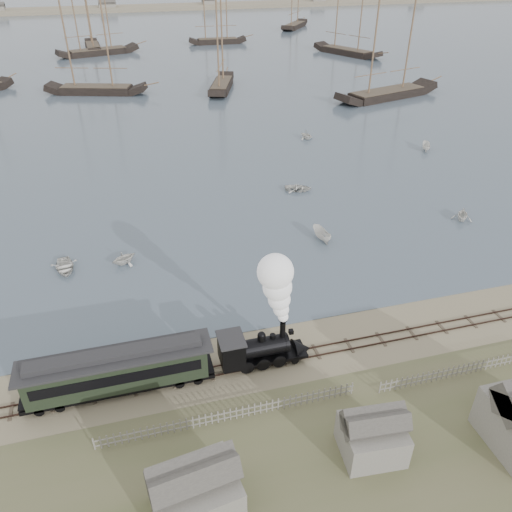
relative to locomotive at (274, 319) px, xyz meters
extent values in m
plane|color=gray|center=(1.84, 2.00, -4.43)|extent=(600.00, 600.00, 0.00)
cube|color=#495968|center=(1.84, 172.00, -4.40)|extent=(600.00, 336.00, 0.06)
cube|color=#32211B|center=(1.84, -0.50, -4.33)|extent=(120.00, 0.08, 0.12)
cube|color=#32211B|center=(1.84, 0.50, -4.33)|extent=(120.00, 0.08, 0.12)
cube|color=#43382B|center=(1.84, 0.00, -4.40)|extent=(120.00, 1.80, 0.06)
cube|color=tan|center=(1.84, 252.00, -4.43)|extent=(500.00, 20.00, 1.80)
cube|color=black|center=(-0.78, 0.00, -3.70)|extent=(6.99, 2.05, 0.26)
cylinder|color=black|center=(-1.19, 0.00, -2.68)|extent=(4.32, 1.54, 1.54)
cube|color=black|center=(-3.45, 0.00, -2.47)|extent=(1.85, 2.26, 2.36)
cube|color=#2A2A2C|center=(-3.45, 0.00, -1.24)|extent=(2.05, 2.47, 0.12)
cylinder|color=black|center=(0.76, 0.00, -1.29)|extent=(0.45, 0.45, 1.64)
sphere|color=black|center=(-0.99, 0.00, -1.47)|extent=(0.66, 0.66, 0.66)
cone|color=black|center=(2.51, 0.00, -3.81)|extent=(1.44, 2.05, 2.05)
cube|color=black|center=(1.48, 0.00, -1.65)|extent=(0.36, 0.36, 0.36)
cube|color=black|center=(-12.18, 0.00, -3.71)|extent=(14.25, 2.34, 0.36)
cube|color=black|center=(-12.18, 0.00, -2.28)|extent=(13.23, 2.54, 2.54)
cube|color=black|center=(-12.18, -1.29, -2.03)|extent=(12.21, 0.06, 0.92)
cube|color=black|center=(-12.18, 1.29, -2.03)|extent=(12.21, 0.06, 0.92)
cube|color=#2A2A2C|center=(-12.18, 0.00, -0.96)|extent=(14.25, 2.75, 0.18)
cube|color=#2A2A2C|center=(-12.18, 0.00, -0.66)|extent=(12.72, 1.22, 0.46)
imported|color=silver|center=(-16.86, 1.75, -3.97)|extent=(3.67, 4.78, 0.92)
imported|color=silver|center=(-17.19, 18.42, -3.97)|extent=(4.19, 3.26, 0.80)
imported|color=silver|center=(-11.12, 18.10, -3.65)|extent=(3.37, 3.52, 1.44)
imported|color=silver|center=(11.07, 17.29, -3.72)|extent=(3.51, 1.77, 1.30)
imported|color=silver|center=(12.93, 30.64, -3.99)|extent=(3.73, 4.36, 0.76)
imported|color=silver|center=(29.64, 17.23, -3.61)|extent=(3.77, 3.69, 1.51)
imported|color=silver|center=(38.40, 39.97, -3.76)|extent=(3.34, 2.51, 1.22)
imported|color=silver|center=(21.34, 50.35, -3.63)|extent=(3.48, 3.26, 1.47)
camera|label=1|loc=(-9.26, -28.71, 24.93)|focal=35.00mm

